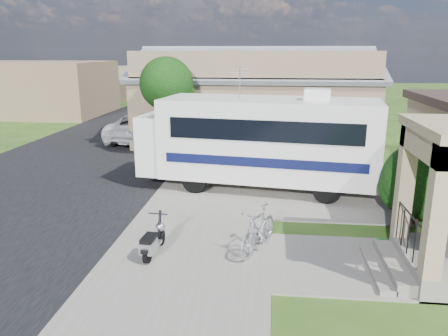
# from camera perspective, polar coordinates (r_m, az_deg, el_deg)

# --- Properties ---
(ground) EXTENTS (120.00, 120.00, 0.00)m
(ground) POSITION_cam_1_polar(r_m,az_deg,el_deg) (11.54, 1.15, -9.56)
(ground) COLOR #1F4613
(street_slab) EXTENTS (9.00, 80.00, 0.02)m
(street_slab) POSITION_cam_1_polar(r_m,az_deg,el_deg) (22.62, -15.80, 2.26)
(street_slab) COLOR black
(street_slab) RESTS_ON ground
(sidewalk_slab) EXTENTS (4.00, 80.00, 0.06)m
(sidewalk_slab) POSITION_cam_1_polar(r_m,az_deg,el_deg) (21.09, 0.84, 1.98)
(sidewalk_slab) COLOR slate
(sidewalk_slab) RESTS_ON ground
(driveway_slab) EXTENTS (7.00, 6.00, 0.05)m
(driveway_slab) POSITION_cam_1_polar(r_m,az_deg,el_deg) (15.71, 8.07, -2.81)
(driveway_slab) COLOR slate
(driveway_slab) RESTS_ON ground
(walk_slab) EXTENTS (4.00, 3.00, 0.05)m
(walk_slab) POSITION_cam_1_polar(r_m,az_deg,el_deg) (10.80, 17.08, -11.94)
(walk_slab) COLOR slate
(walk_slab) RESTS_ON ground
(warehouse) EXTENTS (12.50, 8.40, 5.04)m
(warehouse) POSITION_cam_1_polar(r_m,az_deg,el_deg) (24.60, 4.08, 8.46)
(warehouse) COLOR #7A604C
(warehouse) RESTS_ON ground
(distant_bldg_far) EXTENTS (10.00, 8.00, 4.00)m
(distant_bldg_far) POSITION_cam_1_polar(r_m,az_deg,el_deg) (37.17, -22.98, 9.58)
(distant_bldg_far) COLOR brown
(distant_bldg_far) RESTS_ON ground
(distant_bldg_near) EXTENTS (8.00, 7.00, 3.20)m
(distant_bldg_near) POSITION_cam_1_polar(r_m,az_deg,el_deg) (47.32, -13.73, 10.78)
(distant_bldg_near) COLOR #7A604C
(distant_bldg_near) RESTS_ON ground
(street_tree_a) EXTENTS (2.44, 2.40, 4.58)m
(street_tree_a) POSITION_cam_1_polar(r_m,az_deg,el_deg) (20.10, -7.20, 10.51)
(street_tree_a) COLOR black
(street_tree_a) RESTS_ON ground
(street_tree_b) EXTENTS (2.44, 2.40, 4.73)m
(street_tree_b) POSITION_cam_1_polar(r_m,az_deg,el_deg) (29.89, -2.75, 12.36)
(street_tree_b) COLOR black
(street_tree_b) RESTS_ON ground
(street_tree_c) EXTENTS (2.44, 2.40, 4.42)m
(street_tree_c) POSITION_cam_1_polar(r_m,az_deg,el_deg) (38.81, -0.66, 12.57)
(street_tree_c) COLOR black
(street_tree_c) RESTS_ON ground
(motorhome) EXTENTS (8.50, 3.67, 4.22)m
(motorhome) POSITION_cam_1_polar(r_m,az_deg,el_deg) (15.40, 4.71, 3.80)
(motorhome) COLOR silver
(motorhome) RESTS_ON ground
(shrub) EXTENTS (2.29, 2.18, 2.81)m
(shrub) POSITION_cam_1_polar(r_m,az_deg,el_deg) (13.30, 24.42, -1.00)
(shrub) COLOR black
(shrub) RESTS_ON ground
(scooter) EXTENTS (0.49, 1.40, 0.92)m
(scooter) POSITION_cam_1_polar(r_m,az_deg,el_deg) (10.67, -9.30, -9.43)
(scooter) COLOR black
(scooter) RESTS_ON ground
(bicycle) EXTENTS (1.21, 1.93, 1.12)m
(bicycle) POSITION_cam_1_polar(r_m,az_deg,el_deg) (10.76, 4.52, -8.23)
(bicycle) COLOR #A5A7AD
(bicycle) RESTS_ON ground
(pickup_truck) EXTENTS (3.25, 5.85, 1.55)m
(pickup_truck) POSITION_cam_1_polar(r_m,az_deg,el_deg) (24.51, -10.37, 5.37)
(pickup_truck) COLOR silver
(pickup_truck) RESTS_ON ground
(van) EXTENTS (3.12, 5.74, 1.58)m
(van) POSITION_cam_1_polar(r_m,az_deg,el_deg) (31.10, -8.28, 7.50)
(van) COLOR silver
(van) RESTS_ON ground
(garden_hose) EXTENTS (0.37, 0.37, 0.17)m
(garden_hose) POSITION_cam_1_polar(r_m,az_deg,el_deg) (11.82, 20.07, -9.48)
(garden_hose) COLOR #125E22
(garden_hose) RESTS_ON ground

